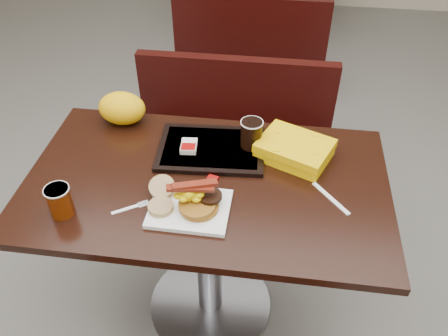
# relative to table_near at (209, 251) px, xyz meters

# --- Properties ---
(floor) EXTENTS (6.00, 7.00, 0.01)m
(floor) POSITION_rel_table_near_xyz_m (0.00, 0.00, -0.38)
(floor) COLOR slate
(floor) RESTS_ON ground
(table_near) EXTENTS (1.20, 0.70, 0.75)m
(table_near) POSITION_rel_table_near_xyz_m (0.00, 0.00, 0.00)
(table_near) COLOR black
(table_near) RESTS_ON floor
(bench_near_n) EXTENTS (1.00, 0.46, 0.72)m
(bench_near_n) POSITION_rel_table_near_xyz_m (0.00, 0.70, -0.02)
(bench_near_n) COLOR black
(bench_near_n) RESTS_ON floor
(bench_far_s) EXTENTS (1.00, 0.46, 0.72)m
(bench_far_s) POSITION_rel_table_near_xyz_m (0.00, 1.90, -0.02)
(bench_far_s) COLOR black
(bench_far_s) RESTS_ON floor
(platter) EXTENTS (0.25, 0.19, 0.01)m
(platter) POSITION_rel_table_near_xyz_m (-0.03, -0.14, 0.38)
(platter) COLOR white
(platter) RESTS_ON table_near
(pancake_stack) EXTENTS (0.15, 0.15, 0.02)m
(pancake_stack) POSITION_rel_table_near_xyz_m (0.00, -0.15, 0.40)
(pancake_stack) COLOR brown
(pancake_stack) RESTS_ON platter
(sausage_patty) EXTENTS (0.09, 0.09, 0.01)m
(sausage_patty) POSITION_rel_table_near_xyz_m (0.03, -0.12, 0.42)
(sausage_patty) COLOR black
(sausage_patty) RESTS_ON pancake_stack
(scrambled_eggs) EXTENTS (0.10, 0.09, 0.04)m
(scrambled_eggs) POSITION_rel_table_near_xyz_m (-0.03, -0.14, 0.44)
(scrambled_eggs) COLOR #E0D104
(scrambled_eggs) RESTS_ON pancake_stack
(bacon_strips) EXTENTS (0.15, 0.10, 0.01)m
(bacon_strips) POSITION_rel_table_near_xyz_m (-0.02, -0.14, 0.46)
(bacon_strips) COLOR #460B05
(bacon_strips) RESTS_ON scrambled_eggs
(muffin_bottom) EXTENTS (0.08, 0.08, 0.02)m
(muffin_bottom) POSITION_rel_table_near_xyz_m (-0.11, -0.16, 0.40)
(muffin_bottom) COLOR #A67F57
(muffin_bottom) RESTS_ON platter
(muffin_top) EXTENTS (0.08, 0.08, 0.05)m
(muffin_top) POSITION_rel_table_near_xyz_m (-0.13, -0.09, 0.41)
(muffin_top) COLOR #A67F57
(muffin_top) RESTS_ON platter
(coffee_cup_near) EXTENTS (0.09, 0.09, 0.10)m
(coffee_cup_near) POSITION_rel_table_near_xyz_m (-0.41, -0.21, 0.43)
(coffee_cup_near) COLOR #842A04
(coffee_cup_near) RESTS_ON table_near
(fork) EXTENTS (0.11, 0.08, 0.00)m
(fork) POSITION_rel_table_near_xyz_m (-0.23, -0.17, 0.38)
(fork) COLOR white
(fork) RESTS_ON table_near
(knife) EXTENTS (0.12, 0.14, 0.00)m
(knife) POSITION_rel_table_near_xyz_m (0.40, -0.04, 0.38)
(knife) COLOR white
(knife) RESTS_ON table_near
(condiment_syrup) EXTENTS (0.05, 0.05, 0.01)m
(condiment_syrup) POSITION_rel_table_near_xyz_m (-0.09, 0.07, 0.38)
(condiment_syrup) COLOR #BC5108
(condiment_syrup) RESTS_ON table_near
(condiment_ketchup) EXTENTS (0.04, 0.03, 0.01)m
(condiment_ketchup) POSITION_rel_table_near_xyz_m (0.02, 0.00, 0.38)
(condiment_ketchup) COLOR #8C0504
(condiment_ketchup) RESTS_ON table_near
(tray) EXTENTS (0.39, 0.29, 0.02)m
(tray) POSITION_rel_table_near_xyz_m (-0.01, 0.15, 0.38)
(tray) COLOR black
(tray) RESTS_ON table_near
(hashbrown_sleeve_left) EXTENTS (0.06, 0.08, 0.02)m
(hashbrown_sleeve_left) POSITION_rel_table_near_xyz_m (-0.08, 0.13, 0.40)
(hashbrown_sleeve_left) COLOR silver
(hashbrown_sleeve_left) RESTS_ON tray
(coffee_cup_far) EXTENTS (0.09, 0.09, 0.10)m
(coffee_cup_far) POSITION_rel_table_near_xyz_m (0.13, 0.18, 0.44)
(coffee_cup_far) COLOR black
(coffee_cup_far) RESTS_ON tray
(clamshell) EXTENTS (0.29, 0.26, 0.06)m
(clamshell) POSITION_rel_table_near_xyz_m (0.28, 0.16, 0.41)
(clamshell) COLOR #F6BB04
(clamshell) RESTS_ON table_near
(paper_bag) EXTENTS (0.21, 0.18, 0.12)m
(paper_bag) POSITION_rel_table_near_xyz_m (-0.37, 0.28, 0.44)
(paper_bag) COLOR #FDBE08
(paper_bag) RESTS_ON table_near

